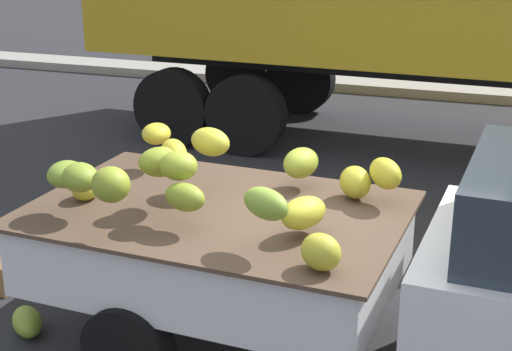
% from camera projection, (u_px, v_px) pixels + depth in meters
% --- Properties ---
extents(ground, '(220.00, 220.00, 0.00)m').
position_uv_depth(ground, '(316.00, 344.00, 5.80)').
color(ground, '#28282B').
extents(curb_strip, '(80.00, 0.80, 0.16)m').
position_uv_depth(curb_strip, '(442.00, 91.00, 13.51)').
color(curb_strip, gray).
rests_on(curb_strip, ground).
extents(pickup_truck, '(4.80, 2.05, 1.70)m').
position_uv_depth(pickup_truck, '(475.00, 275.00, 4.93)').
color(pickup_truck, white).
rests_on(pickup_truck, ground).
extents(fallen_banana_bunch_near_tailgate, '(0.42, 0.42, 0.21)m').
position_uv_depth(fallen_banana_bunch_near_tailgate, '(27.00, 322.00, 5.91)').
color(fallen_banana_bunch_near_tailgate, olive).
rests_on(fallen_banana_bunch_near_tailgate, ground).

